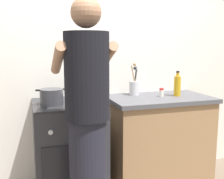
% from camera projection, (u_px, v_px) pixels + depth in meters
% --- Properties ---
extents(back_wall, '(3.20, 0.10, 2.50)m').
position_uv_depth(back_wall, '(115.00, 60.00, 2.80)').
color(back_wall, silver).
rests_on(back_wall, ground).
extents(countertop, '(1.00, 0.60, 0.90)m').
position_uv_depth(countertop, '(158.00, 140.00, 2.70)').
color(countertop, '#99724C').
rests_on(countertop, ground).
extents(stove_range, '(0.60, 0.62, 0.90)m').
position_uv_depth(stove_range, '(69.00, 151.00, 2.43)').
color(stove_range, '#2D2D33').
rests_on(stove_range, ground).
extents(pot, '(0.26, 0.20, 0.13)m').
position_uv_depth(pot, '(52.00, 97.00, 2.26)').
color(pot, '#38383D').
rests_on(pot, stove_range).
extents(mixing_bowl, '(0.26, 0.26, 0.08)m').
position_uv_depth(mixing_bowl, '(84.00, 97.00, 2.38)').
color(mixing_bowl, '#B7B7BC').
rests_on(mixing_bowl, stove_range).
extents(utensil_crock, '(0.10, 0.10, 0.33)m').
position_uv_depth(utensil_crock, '(134.00, 86.00, 2.71)').
color(utensil_crock, silver).
rests_on(utensil_crock, countertop).
extents(spice_bottle, '(0.04, 0.04, 0.08)m').
position_uv_depth(spice_bottle, '(161.00, 93.00, 2.63)').
color(spice_bottle, silver).
rests_on(spice_bottle, countertop).
extents(oil_bottle, '(0.07, 0.07, 0.25)m').
position_uv_depth(oil_bottle, '(177.00, 86.00, 2.66)').
color(oil_bottle, gold).
rests_on(oil_bottle, countertop).
extents(person, '(0.41, 0.50, 1.70)m').
position_uv_depth(person, '(87.00, 124.00, 1.83)').
color(person, black).
rests_on(person, ground).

